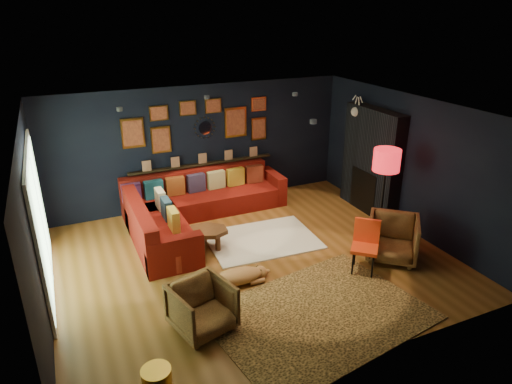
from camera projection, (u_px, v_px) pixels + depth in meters
name	position (u px, v px, depth m)	size (l,w,h in m)	color
floor	(253.00, 259.00, 7.95)	(6.50, 6.50, 0.00)	brown
room_walls	(253.00, 173.00, 7.34)	(6.50, 6.50, 6.50)	black
sectional	(188.00, 209.00, 9.12)	(3.41, 2.69, 0.86)	maroon
ledge	(203.00, 164.00, 9.86)	(3.20, 0.12, 0.04)	black
gallery_wall	(200.00, 123.00, 9.55)	(3.15, 0.04, 1.02)	gold
sunburst_mirror	(205.00, 128.00, 9.63)	(0.47, 0.16, 0.47)	silver
fireplace	(371.00, 165.00, 9.49)	(0.31, 1.60, 2.20)	black
deer_head	(362.00, 111.00, 9.54)	(0.50, 0.28, 0.45)	white
sliding_door	(40.00, 222.00, 6.81)	(0.06, 2.80, 2.20)	white
ceiling_spots	(233.00, 104.00, 7.65)	(3.30, 2.50, 0.06)	black
shag_rug	(262.00, 240.00, 8.58)	(1.99, 1.45, 0.03)	white
leopard_rug	(318.00, 315.00, 6.51)	(2.98, 2.13, 0.02)	tan
coffee_table	(207.00, 233.00, 8.14)	(0.92, 0.81, 0.38)	#583219
pouf	(175.00, 258.00, 7.62)	(0.48, 0.48, 0.31)	maroon
armchair_left	(202.00, 305.00, 6.10)	(0.74, 0.70, 0.77)	#CA833E
armchair_right	(393.00, 236.00, 7.83)	(0.82, 0.77, 0.85)	#CA833E
orange_chair	(366.00, 242.00, 7.45)	(0.59, 0.59, 0.89)	black
floor_lamp	(386.00, 164.00, 8.12)	(0.48, 0.48, 1.75)	black
dog	(238.00, 274.00, 7.16)	(1.11, 0.54, 0.35)	#BF7843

